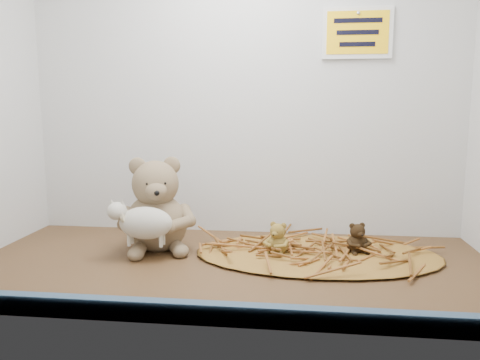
# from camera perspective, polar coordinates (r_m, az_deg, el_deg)

# --- Properties ---
(alcove_shell) EXTENTS (1.20, 0.60, 0.90)m
(alcove_shell) POSITION_cam_1_polar(r_m,az_deg,el_deg) (1.11, -0.64, 13.72)
(alcove_shell) COLOR #402816
(alcove_shell) RESTS_ON ground
(front_rail) EXTENTS (1.19, 0.02, 0.04)m
(front_rail) POSITION_cam_1_polar(r_m,az_deg,el_deg) (0.81, -4.11, -15.86)
(front_rail) COLOR #39516D
(front_rail) RESTS_ON shelf_floor
(straw_bed) EXTENTS (0.59, 0.34, 0.01)m
(straw_bed) POSITION_cam_1_polar(r_m,az_deg,el_deg) (1.16, 9.39, -8.89)
(straw_bed) COLOR brown
(straw_bed) RESTS_ON shelf_floor
(main_teddy) EXTENTS (0.24, 0.25, 0.23)m
(main_teddy) POSITION_cam_1_polar(r_m,az_deg,el_deg) (1.19, -10.22, -2.86)
(main_teddy) COLOR #94755B
(main_teddy) RESTS_ON shelf_floor
(toy_lamb) EXTENTS (0.17, 0.10, 0.11)m
(toy_lamb) POSITION_cam_1_polar(r_m,az_deg,el_deg) (1.12, -11.42, -5.16)
(toy_lamb) COLOR beige
(toy_lamb) RESTS_ON main_teddy
(mini_teddy_tan) EXTENTS (0.08, 0.08, 0.08)m
(mini_teddy_tan) POSITION_cam_1_polar(r_m,az_deg,el_deg) (1.13, 4.65, -6.91)
(mini_teddy_tan) COLOR olive
(mini_teddy_tan) RESTS_ON straw_bed
(mini_teddy_brown) EXTENTS (0.08, 0.08, 0.07)m
(mini_teddy_brown) POSITION_cam_1_polar(r_m,az_deg,el_deg) (1.17, 14.08, -6.71)
(mini_teddy_brown) COLOR black
(mini_teddy_brown) RESTS_ON straw_bed
(wall_sign) EXTENTS (0.16, 0.01, 0.11)m
(wall_sign) POSITION_cam_1_polar(r_m,az_deg,el_deg) (1.33, 14.11, 17.02)
(wall_sign) COLOR yellow
(wall_sign) RESTS_ON back_wall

